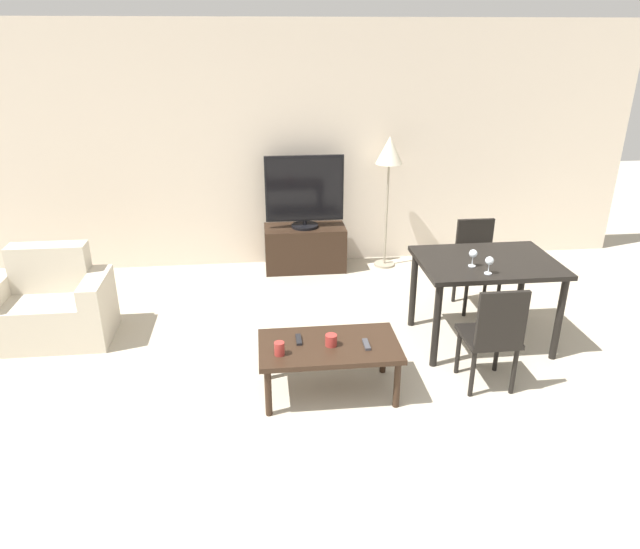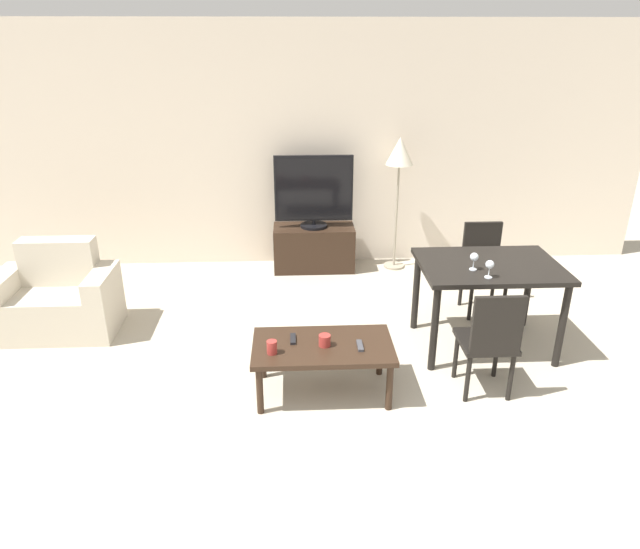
{
  "view_description": "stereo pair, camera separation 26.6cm",
  "coord_description": "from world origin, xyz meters",
  "views": [
    {
      "loc": [
        -0.47,
        -2.46,
        2.55
      ],
      "look_at": [
        0.02,
        1.98,
        0.65
      ],
      "focal_mm": 32.0,
      "sensor_mm": 36.0,
      "label": 1
    },
    {
      "loc": [
        -0.2,
        -2.48,
        2.55
      ],
      "look_at": [
        0.02,
        1.98,
        0.65
      ],
      "focal_mm": 32.0,
      "sensor_mm": 36.0,
      "label": 2
    }
  ],
  "objects": [
    {
      "name": "ground_plane",
      "position": [
        0.0,
        0.0,
        0.0
      ],
      "size": [
        18.0,
        18.0,
        0.0
      ],
      "primitive_type": "plane",
      "color": "#B2A893"
    },
    {
      "name": "wall_back",
      "position": [
        0.0,
        3.99,
        1.35
      ],
      "size": [
        7.76,
        0.06,
        2.7
      ],
      "color": "beige",
      "rests_on": "ground_plane"
    },
    {
      "name": "armchair",
      "position": [
        -2.35,
        2.31,
        0.3
      ],
      "size": [
        1.03,
        0.61,
        0.83
      ],
      "color": "beige",
      "rests_on": "ground_plane"
    },
    {
      "name": "tv_stand",
      "position": [
        0.03,
        3.7,
        0.25
      ],
      "size": [
        0.92,
        0.43,
        0.51
      ],
      "color": "black",
      "rests_on": "ground_plane"
    },
    {
      "name": "tv",
      "position": [
        0.03,
        3.7,
        0.92
      ],
      "size": [
        0.87,
        0.31,
        0.81
      ],
      "color": "black",
      "rests_on": "tv_stand"
    },
    {
      "name": "coffee_table",
      "position": [
        0.0,
        1.2,
        0.37
      ],
      "size": [
        1.04,
        0.58,
        0.42
      ],
      "color": "black",
      "rests_on": "ground_plane"
    },
    {
      "name": "dining_table",
      "position": [
        1.43,
        1.84,
        0.67
      ],
      "size": [
        1.16,
        0.84,
        0.78
      ],
      "color": "black",
      "rests_on": "ground_plane"
    },
    {
      "name": "dining_chair_near",
      "position": [
        1.22,
        1.11,
        0.48
      ],
      "size": [
        0.4,
        0.4,
        0.87
      ],
      "color": "black",
      "rests_on": "ground_plane"
    },
    {
      "name": "dining_chair_far",
      "position": [
        1.63,
        2.56,
        0.48
      ],
      "size": [
        0.4,
        0.4,
        0.87
      ],
      "color": "black",
      "rests_on": "ground_plane"
    },
    {
      "name": "floor_lamp",
      "position": [
        0.97,
        3.7,
        1.28
      ],
      "size": [
        0.3,
        0.3,
        1.51
      ],
      "color": "gray",
      "rests_on": "ground_plane"
    },
    {
      "name": "remote_primary",
      "position": [
        0.27,
        1.14,
        0.43
      ],
      "size": [
        0.04,
        0.15,
        0.02
      ],
      "color": "#38383D",
      "rests_on": "coffee_table"
    },
    {
      "name": "remote_secondary",
      "position": [
        -0.22,
        1.27,
        0.43
      ],
      "size": [
        0.04,
        0.15,
        0.02
      ],
      "color": "black",
      "rests_on": "coffee_table"
    },
    {
      "name": "cup_white_near",
      "position": [
        0.01,
        1.17,
        0.46
      ],
      "size": [
        0.09,
        0.09,
        0.09
      ],
      "color": "maroon",
      "rests_on": "coffee_table"
    },
    {
      "name": "cup_colored_far",
      "position": [
        -0.37,
        1.08,
        0.47
      ],
      "size": [
        0.07,
        0.07,
        0.1
      ],
      "color": "maroon",
      "rests_on": "coffee_table"
    },
    {
      "name": "wine_glass_left",
      "position": [
        1.32,
        1.55,
        0.88
      ],
      "size": [
        0.07,
        0.07,
        0.15
      ],
      "color": "silver",
      "rests_on": "dining_table"
    },
    {
      "name": "wine_glass_center",
      "position": [
        1.25,
        1.72,
        0.88
      ],
      "size": [
        0.07,
        0.07,
        0.15
      ],
      "color": "silver",
      "rests_on": "dining_table"
    }
  ]
}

